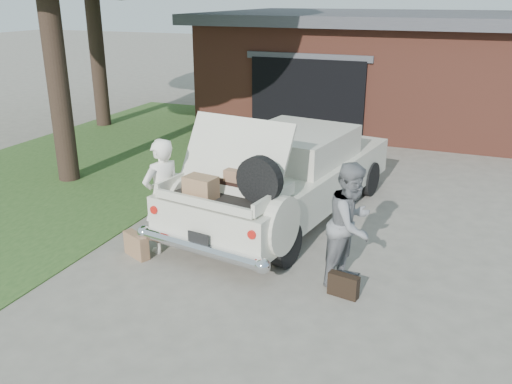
% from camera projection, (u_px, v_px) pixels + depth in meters
% --- Properties ---
extents(ground, '(90.00, 90.00, 0.00)m').
position_uv_depth(ground, '(240.00, 277.00, 7.77)').
color(ground, gray).
rests_on(ground, ground).
extents(grass_strip, '(6.00, 16.00, 0.02)m').
position_uv_depth(grass_strip, '(73.00, 172.00, 12.33)').
color(grass_strip, '#2D4C1E').
rests_on(grass_strip, ground).
extents(house, '(12.80, 7.80, 3.30)m').
position_uv_depth(house, '(417.00, 68.00, 16.83)').
color(house, brown).
rests_on(house, ground).
extents(sedan, '(2.86, 5.60, 2.08)m').
position_uv_depth(sedan, '(286.00, 175.00, 9.69)').
color(sedan, beige).
rests_on(sedan, ground).
extents(woman_left, '(0.66, 0.78, 1.82)m').
position_uv_depth(woman_left, '(162.00, 196.00, 8.31)').
color(woman_left, white).
rests_on(woman_left, ground).
extents(woman_right, '(0.87, 1.00, 1.75)m').
position_uv_depth(woman_right, '(351.00, 224.00, 7.37)').
color(woman_right, slate).
rests_on(woman_right, ground).
extents(suitcase_left, '(0.51, 0.34, 0.38)m').
position_uv_depth(suitcase_left, '(136.00, 245.00, 8.33)').
color(suitcase_left, '#986E4D').
rests_on(suitcase_left, ground).
extents(suitcase_right, '(0.43, 0.21, 0.32)m').
position_uv_depth(suitcase_right, '(343.00, 285.00, 7.23)').
color(suitcase_right, black).
rests_on(suitcase_right, ground).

